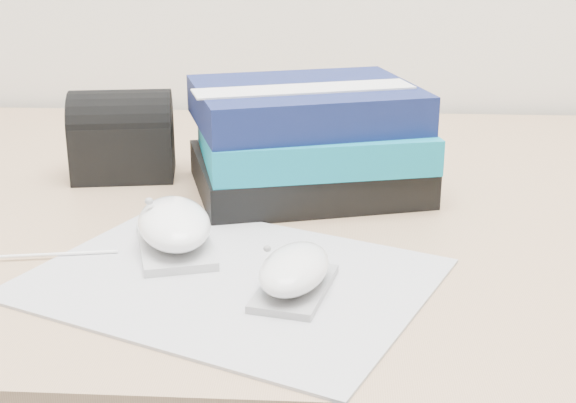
# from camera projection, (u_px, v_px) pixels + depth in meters

# --- Properties ---
(desk) EXTENTS (1.60, 0.80, 0.73)m
(desk) POSITION_uv_depth(u_px,v_px,m) (372.00, 354.00, 1.02)
(desk) COLOR #A17B59
(desk) RESTS_ON ground
(mousepad) EXTENTS (0.40, 0.36, 0.00)m
(mousepad) POSITION_uv_depth(u_px,v_px,m) (230.00, 279.00, 0.68)
(mousepad) COLOR gray
(mousepad) RESTS_ON desk
(mouse_rear) EXTENTS (0.10, 0.13, 0.05)m
(mouse_rear) POSITION_uv_depth(u_px,v_px,m) (174.00, 227.00, 0.73)
(mouse_rear) COLOR #AEAFB1
(mouse_rear) RESTS_ON mousepad
(mouse_front) EXTENTS (0.07, 0.10, 0.04)m
(mouse_front) POSITION_uv_depth(u_px,v_px,m) (295.00, 272.00, 0.65)
(mouse_front) COLOR gray
(mouse_front) RESTS_ON mousepad
(book_stack) EXTENTS (0.28, 0.25, 0.12)m
(book_stack) POSITION_uv_depth(u_px,v_px,m) (308.00, 140.00, 0.88)
(book_stack) COLOR black
(book_stack) RESTS_ON desk
(pouch) EXTENTS (0.13, 0.10, 0.10)m
(pouch) POSITION_uv_depth(u_px,v_px,m) (123.00, 135.00, 0.94)
(pouch) COLOR black
(pouch) RESTS_ON desk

